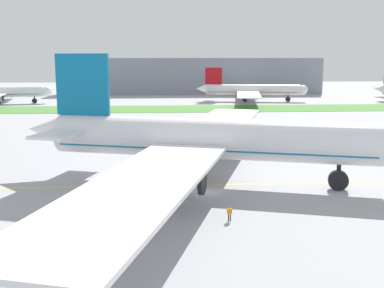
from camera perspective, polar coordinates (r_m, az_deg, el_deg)
ground_plane at (r=65.51m, az=1.78°, el=-5.74°), size 600.00×600.00×0.00m
apron_taxi_line at (r=69.07m, az=1.49°, el=-4.89°), size 280.00×0.36×0.01m
grass_median_strip at (r=171.52m, az=-1.62°, el=4.23°), size 320.00×24.00×0.10m
airliner_foreground at (r=69.31m, az=1.60°, el=0.53°), size 55.83×90.07×18.70m
ground_crew_wingwalker_port at (r=54.09m, az=4.50°, el=-8.11°), size 0.59×0.34×1.70m
ground_crew_marshaller_front at (r=52.82m, az=-16.43°, el=-9.01°), size 0.50×0.44×1.64m
traffic_cone_near_nose at (r=55.63m, az=-18.06°, el=-8.89°), size 0.36×0.36×0.58m
traffic_cone_port_wing at (r=53.73m, az=-17.39°, el=-9.54°), size 0.36×0.36×0.58m
service_truck_baggage_loader at (r=120.94m, az=-5.38°, el=2.39°), size 5.09×4.02×2.96m
service_truck_fuel_bowser at (r=102.81m, az=9.95°, el=0.78°), size 5.20×3.19×2.48m
service_truck_catering_van at (r=100.98m, az=17.31°, el=0.43°), size 6.52×4.44×3.03m
parked_airliner_far_centre at (r=204.44m, az=-21.74°, el=5.78°), size 37.82×59.40×13.76m
parked_airliner_far_right at (r=202.85m, az=7.01°, el=6.42°), size 46.31×74.94×14.02m
terminal_building at (r=246.49m, az=0.27°, el=8.15°), size 127.74×20.00×18.00m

